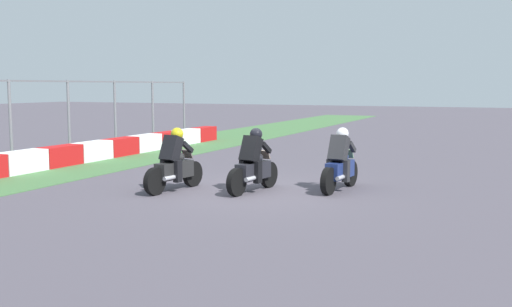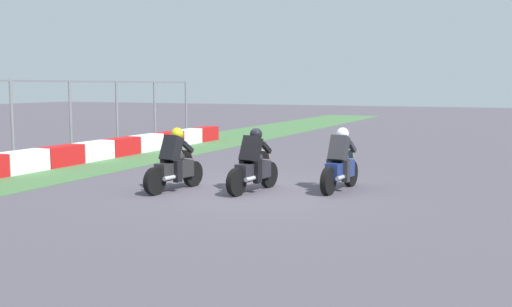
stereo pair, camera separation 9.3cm
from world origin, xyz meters
name	(u,v)px [view 1 (the left image)]	position (x,y,z in m)	size (l,w,h in m)	color
ground_plane	(253,191)	(0.00, 0.00, 0.00)	(120.00, 120.00, 0.00)	#4D4751
grass_verge	(27,173)	(0.00, 7.10, 0.01)	(72.00, 4.36, 0.02)	#446E3E
track_barrier	(22,162)	(0.00, 7.27, 0.32)	(22.93, 0.60, 0.64)	red
rider_lane_a	(340,165)	(0.97, -1.86, 0.62)	(2.04, 0.57, 1.51)	black
rider_lane_b	(253,166)	(-0.03, -0.03, 0.62)	(2.04, 0.60, 1.51)	black
rider_lane_c	(174,165)	(-0.67, 1.75, 0.62)	(2.04, 0.59, 1.51)	black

